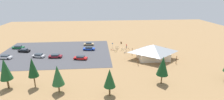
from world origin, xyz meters
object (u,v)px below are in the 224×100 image
Objects in this scene: bicycle_yellow_lone_east at (116,51)px; car_green_aisle_side at (18,47)px; pine_midwest at (5,69)px; car_silver_mid_lot at (39,55)px; bicycle_red_trailside at (113,50)px; car_red_front_row at (80,58)px; bicycle_orange_by_bin at (128,49)px; car_blue_second_row at (89,48)px; bicycle_teal_front_row at (117,47)px; car_maroon_near_entry at (55,56)px; bike_pavilion at (153,51)px; bicycle_blue_yard_left at (125,53)px; car_tan_far_end at (89,44)px; trash_bin at (121,43)px; pine_east at (110,78)px; bicycle_white_edge_south at (125,51)px; lot_sign at (113,44)px; bicycle_black_yard_front at (117,49)px; car_white_by_curb at (5,57)px; visitor_by_pavilion at (126,46)px; pine_mideast at (32,67)px; pine_center at (163,66)px; bicycle_silver_back_row at (123,49)px; bicycle_green_edge_north at (122,50)px; car_black_inner_stall at (24,50)px; pine_far_west at (58,75)px.

car_green_aisle_side reaches higher than bicycle_yellow_lone_east.
pine_midwest is 22.21m from car_silver_mid_lot.
bicycle_red_trailside is 15.20m from car_red_front_row.
car_blue_second_row is (15.88, -1.29, 0.42)m from bicycle_orange_by_bin.
bicycle_teal_front_row is 0.32× the size of car_maroon_near_entry.
bike_pavilion reaches higher than bicycle_blue_yard_left.
bicycle_blue_yard_left is at bearing 139.54° from car_tan_far_end.
trash_bin is 0.13× the size of pine_east.
car_green_aisle_side is (44.21, -10.15, 0.35)m from bicycle_blue_yard_left.
bicycle_orange_by_bin is at bearing -122.15° from bicycle_white_edge_south.
lot_sign reaches higher than bicycle_red_trailside.
car_white_by_curb is (41.24, 6.44, 0.35)m from bicycle_black_yard_front.
car_blue_second_row reaches higher than bicycle_white_edge_south.
car_green_aisle_side reaches higher than bicycle_red_trailside.
bike_pavilion is 2.80× the size of car_maroon_near_entry.
car_red_front_row is at bearing 151.18° from car_green_aisle_side.
visitor_by_pavilion is (-5.99, 0.76, -0.49)m from lot_sign.
car_maroon_near_entry is 14.24m from car_blue_second_row.
pine_east is 37.51m from visitor_by_pavilion.
lot_sign is 7.99m from bicycle_white_edge_south.
bike_pavilion reaches higher than bicycle_black_yard_front.
bicycle_blue_yard_left is 0.27× the size of car_green_aisle_side.
lot_sign is 0.44× the size of car_blue_second_row.
pine_mideast is 1.05× the size of pine_center.
bicycle_silver_back_row is at bearing -171.76° from bicycle_black_yard_front.
bicycle_white_edge_south is 0.94× the size of bicycle_black_yard_front.
bicycle_yellow_lone_east is (9.11, -26.21, -4.58)m from pine_center.
trash_bin is at bearing -132.15° from pine_midwest.
car_maroon_near_entry is 2.75× the size of visitor_by_pavilion.
bicycle_green_edge_north is 0.34× the size of car_green_aisle_side.
bike_pavilion is 16.26m from bicycle_black_yard_front.
pine_midwest is 5.23× the size of bicycle_red_trailside.
car_silver_mid_lot is (32.45, 2.96, 0.34)m from bicycle_white_edge_south.
bicycle_red_trailside is 39.74m from car_white_by_curb.
pine_east is at bearing 76.80° from bicycle_green_edge_north.
pine_center is 30.03m from bicycle_silver_back_row.
pine_mideast reaches higher than pine_east.
bike_pavilion reaches higher than bicycle_orange_by_bin.
pine_midwest reaches higher than car_black_inner_stall.
car_red_front_row is (-16.27, -18.13, -4.42)m from pine_midwest.
car_green_aisle_side is 1.08× the size of car_tan_far_end.
pine_midwest is at bearing 36.66° from bicycle_white_edge_south.
pine_center is at bearing 102.36° from bicycle_white_edge_south.
car_blue_second_row reaches higher than car_tan_far_end.
pine_far_west is at bearing 56.65° from bicycle_green_edge_north.
pine_far_west is 34.20m from bicycle_red_trailside.
car_black_inner_stall reaches higher than bicycle_silver_back_row.
bicycle_orange_by_bin is 28.55m from car_maroon_near_entry.
bicycle_orange_by_bin is 1.01× the size of bicycle_white_edge_south.
bicycle_white_edge_south is at bearing 122.75° from lot_sign.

